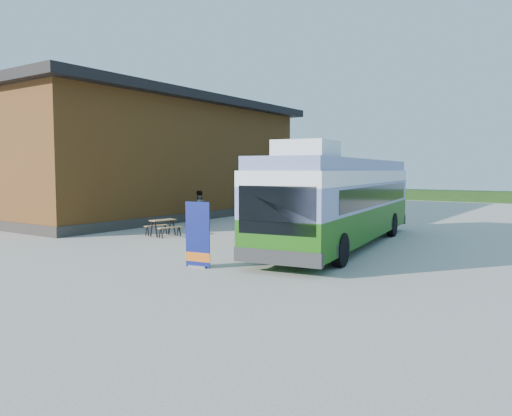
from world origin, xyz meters
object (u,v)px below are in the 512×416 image
Objects in this scene: bus at (342,199)px; slurry_tanker at (290,192)px; picnic_table at (163,224)px; banner at (198,241)px; person_a at (265,218)px; person_b at (199,207)px.

bus is 15.72m from slurry_tanker.
bus reaches higher than picnic_table.
bus is 6.43× the size of banner.
person_a is 6.95m from person_b.
bus is 10.39m from person_b.
banner is at bearing -113.23° from bus.
person_b is at bearing 112.60° from person_a.
person_a is 0.99× the size of person_b.
picnic_table is 0.81× the size of person_b.
banner is 1.35× the size of picnic_table.
person_a is at bearing -47.03° from slurry_tanker.
person_b is at bearing -74.72° from slurry_tanker.
slurry_tanker is at bearing 120.05° from bus.
person_b is (-2.03, 4.79, 0.36)m from picnic_table.
picnic_table is 0.23× the size of slurry_tanker.
banner reaches higher than picnic_table.
picnic_table is at bearing 48.96° from person_b.
picnic_table is at bearing -174.58° from bus.
bus is at bearing 66.77° from banner.
banner is 12.47m from person_b.
picnic_table is 5.22m from person_b.
bus is 6.84m from banner.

